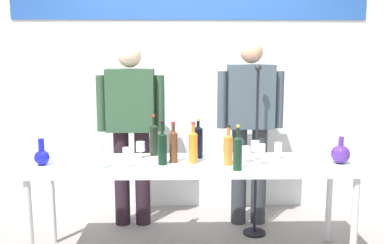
{
  "coord_description": "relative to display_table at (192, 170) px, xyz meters",
  "views": [
    {
      "loc": [
        -0.08,
        -3.25,
        1.6
      ],
      "look_at": [
        0.0,
        0.15,
        1.06
      ],
      "focal_mm": 40.69,
      "sensor_mm": 36.0,
      "label": 1
    }
  ],
  "objects": [
    {
      "name": "back_wall",
      "position": [
        0.0,
        1.21,
        0.8
      ],
      "size": [
        5.01,
        0.11,
        3.0
      ],
      "color": "white",
      "rests_on": "ground"
    },
    {
      "name": "wine_bottle_6",
      "position": [
        0.01,
        -0.01,
        0.2
      ],
      "size": [
        0.07,
        0.07,
        0.32
      ],
      "color": "orange",
      "rests_on": "display_table"
    },
    {
      "name": "wine_glass_left_1",
      "position": [
        -0.94,
        0.23,
        0.16
      ],
      "size": [
        0.06,
        0.06,
        0.14
      ],
      "color": "white",
      "rests_on": "display_table"
    },
    {
      "name": "wine_bottle_5",
      "position": [
        0.05,
        0.16,
        0.2
      ],
      "size": [
        0.07,
        0.07,
        0.32
      ],
      "color": "black",
      "rests_on": "display_table"
    },
    {
      "name": "decanter_blue_right",
      "position": [
        1.13,
        -0.05,
        0.13
      ],
      "size": [
        0.14,
        0.14,
        0.21
      ],
      "color": "#472382",
      "rests_on": "display_table"
    },
    {
      "name": "wine_glass_right_1",
      "position": [
        0.41,
        -0.01,
        0.15
      ],
      "size": [
        0.07,
        0.07,
        0.13
      ],
      "color": "white",
      "rests_on": "display_table"
    },
    {
      "name": "wine_glass_left_3",
      "position": [
        -0.85,
        -0.06,
        0.16
      ],
      "size": [
        0.07,
        0.07,
        0.14
      ],
      "color": "white",
      "rests_on": "display_table"
    },
    {
      "name": "wine_glass_left_2",
      "position": [
        -0.41,
        0.15,
        0.15
      ],
      "size": [
        0.07,
        0.07,
        0.13
      ],
      "color": "white",
      "rests_on": "display_table"
    },
    {
      "name": "wine_glass_right_2",
      "position": [
        0.51,
        -0.08,
        0.17
      ],
      "size": [
        0.06,
        0.06,
        0.16
      ],
      "color": "white",
      "rests_on": "display_table"
    },
    {
      "name": "wine_bottle_3",
      "position": [
        -0.31,
        0.25,
        0.2
      ],
      "size": [
        0.07,
        0.07,
        0.34
      ],
      "color": "black",
      "rests_on": "display_table"
    },
    {
      "name": "display_table",
      "position": [
        0.0,
        0.0,
        0.0
      ],
      "size": [
        2.47,
        0.65,
        0.77
      ],
      "color": "silver",
      "rests_on": "ground"
    },
    {
      "name": "decanter_blue_left",
      "position": [
        -1.13,
        -0.05,
        0.13
      ],
      "size": [
        0.11,
        0.11,
        0.2
      ],
      "color": "#1519AF",
      "rests_on": "display_table"
    },
    {
      "name": "wine_bottle_1",
      "position": [
        -0.15,
        0.01,
        0.2
      ],
      "size": [
        0.06,
        0.06,
        0.32
      ],
      "color": "#532D19",
      "rests_on": "display_table"
    },
    {
      "name": "wine_glass_left_0",
      "position": [
        -0.49,
        -0.13,
        0.16
      ],
      "size": [
        0.06,
        0.06,
        0.15
      ],
      "color": "white",
      "rests_on": "display_table"
    },
    {
      "name": "presenter_right",
      "position": [
        0.55,
        0.69,
        0.28
      ],
      "size": [
        0.61,
        0.22,
        1.71
      ],
      "color": "#2F3339",
      "rests_on": "ground"
    },
    {
      "name": "wine_glass_left_4",
      "position": [
        -0.68,
        -0.17,
        0.18
      ],
      "size": [
        0.07,
        0.07,
        0.16
      ],
      "color": "white",
      "rests_on": "display_table"
    },
    {
      "name": "wine_bottle_2",
      "position": [
        0.27,
        -0.08,
        0.19
      ],
      "size": [
        0.07,
        0.07,
        0.31
      ],
      "color": "orange",
      "rests_on": "display_table"
    },
    {
      "name": "wine_glass_right_3",
      "position": [
        0.68,
        0.1,
        0.15
      ],
      "size": [
        0.06,
        0.06,
        0.13
      ],
      "color": "white",
      "rests_on": "display_table"
    },
    {
      "name": "wine_bottle_4",
      "position": [
        0.32,
        -0.23,
        0.19
      ],
      "size": [
        0.07,
        0.07,
        0.33
      ],
      "color": "black",
      "rests_on": "display_table"
    },
    {
      "name": "wine_bottle_0",
      "position": [
        -0.23,
        -0.05,
        0.2
      ],
      "size": [
        0.07,
        0.07,
        0.33
      ],
      "color": "black",
      "rests_on": "display_table"
    },
    {
      "name": "presenter_left",
      "position": [
        -0.55,
        0.69,
        0.27
      ],
      "size": [
        0.62,
        0.22,
        1.69
      ],
      "color": "black",
      "rests_on": "ground"
    },
    {
      "name": "wine_glass_right_0",
      "position": [
        0.49,
        0.06,
        0.17
      ],
      "size": [
        0.07,
        0.07,
        0.16
      ],
      "color": "white",
      "rests_on": "display_table"
    },
    {
      "name": "microphone_stand",
      "position": [
        0.57,
        0.42,
        -0.2
      ],
      "size": [
        0.2,
        0.2,
        1.51
      ],
      "color": "black",
      "rests_on": "ground"
    }
  ]
}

